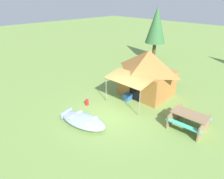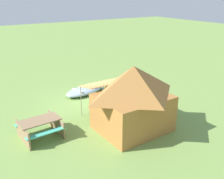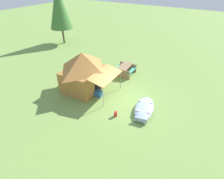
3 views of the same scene
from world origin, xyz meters
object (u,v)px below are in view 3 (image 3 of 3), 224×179
canvas_cabin_tent (83,71)px  fuel_can (116,114)px  pine_tree_back_left (59,7)px  cooler_box (98,93)px  beached_rowboat (144,108)px  picnic_table (125,69)px

canvas_cabin_tent → fuel_can: (-1.51, -3.57, -1.30)m
pine_tree_back_left → canvas_cabin_tent: bearing=-128.0°
cooler_box → pine_tree_back_left: bearing=55.0°
fuel_can → cooler_box: bearing=60.6°
beached_rowboat → picnic_table: 5.03m
beached_rowboat → pine_tree_back_left: bearing=63.0°
canvas_cabin_tent → picnic_table: canvas_cabin_tent is taller
beached_rowboat → cooler_box: size_ratio=5.47×
pine_tree_back_left → fuel_can: bearing=-124.0°
canvas_cabin_tent → picnic_table: 4.00m
picnic_table → pine_tree_back_left: 11.24m
canvas_cabin_tent → pine_tree_back_left: 11.29m
fuel_can → pine_tree_back_left: size_ratio=0.05×
fuel_can → pine_tree_back_left: 15.27m
fuel_can → picnic_table: bearing=22.3°
canvas_cabin_tent → fuel_can: 4.09m
canvas_cabin_tent → picnic_table: size_ratio=2.26×
canvas_cabin_tent → picnic_table: (3.58, -1.49, -0.99)m
picnic_table → pine_tree_back_left: size_ratio=0.26×
beached_rowboat → picnic_table: (3.72, 3.37, 0.27)m
fuel_can → pine_tree_back_left: bearing=56.0°
cooler_box → beached_rowboat: bearing=-87.4°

